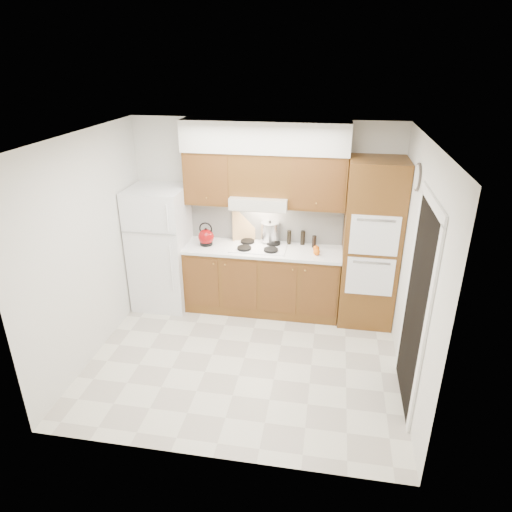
{
  "coord_description": "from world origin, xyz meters",
  "views": [
    {
      "loc": [
        0.9,
        -4.42,
        3.34
      ],
      "look_at": [
        0.06,
        0.45,
        1.15
      ],
      "focal_mm": 32.0,
      "sensor_mm": 36.0,
      "label": 1
    }
  ],
  "objects_px": {
    "oven_cabinet": "(371,244)",
    "stock_pot": "(270,232)",
    "fridge": "(161,248)",
    "kettle": "(206,237)"
  },
  "relations": [
    {
      "from": "oven_cabinet",
      "to": "kettle",
      "type": "bearing_deg",
      "value": -179.92
    },
    {
      "from": "fridge",
      "to": "kettle",
      "type": "bearing_deg",
      "value": 2.8
    },
    {
      "from": "oven_cabinet",
      "to": "stock_pot",
      "type": "bearing_deg",
      "value": 170.26
    },
    {
      "from": "oven_cabinet",
      "to": "stock_pot",
      "type": "relative_size",
      "value": 8.55
    },
    {
      "from": "oven_cabinet",
      "to": "kettle",
      "type": "distance_m",
      "value": 2.19
    },
    {
      "from": "kettle",
      "to": "stock_pot",
      "type": "xyz_separation_m",
      "value": [
        0.85,
        0.23,
        0.04
      ]
    },
    {
      "from": "kettle",
      "to": "stock_pot",
      "type": "relative_size",
      "value": 0.85
    },
    {
      "from": "stock_pot",
      "to": "fridge",
      "type": "bearing_deg",
      "value": -169.94
    },
    {
      "from": "kettle",
      "to": "fridge",
      "type": "bearing_deg",
      "value": -167.46
    },
    {
      "from": "kettle",
      "to": "stock_pot",
      "type": "distance_m",
      "value": 0.88
    }
  ]
}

